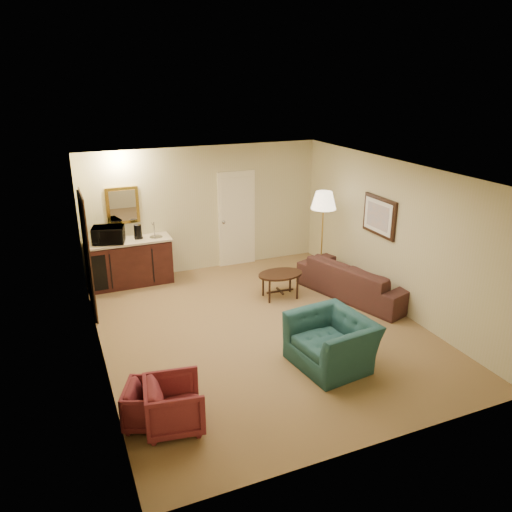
{
  "coord_description": "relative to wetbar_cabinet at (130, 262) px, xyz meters",
  "views": [
    {
      "loc": [
        -2.9,
        -6.69,
        3.94
      ],
      "look_at": [
        0.11,
        0.5,
        1.09
      ],
      "focal_mm": 35.0,
      "sensor_mm": 36.0,
      "label": 1
    }
  ],
  "objects": [
    {
      "name": "coffee_table",
      "position": [
        2.46,
        -1.72,
        -0.22
      ],
      "size": [
        0.88,
        0.62,
        0.49
      ],
      "primitive_type": "cube",
      "rotation": [
        0.0,
        0.0,
        -0.06
      ],
      "color": "black",
      "rests_on": "ground"
    },
    {
      "name": "waste_bin",
      "position": [
        0.65,
        -0.07,
        -0.3
      ],
      "size": [
        0.27,
        0.27,
        0.33
      ],
      "primitive_type": "cylinder",
      "rotation": [
        0.0,
        0.0,
        0.03
      ],
      "color": "black",
      "rests_on": "ground"
    },
    {
      "name": "floor_lamp",
      "position": [
        3.55,
        -1.32,
        0.47
      ],
      "size": [
        0.6,
        0.6,
        1.85
      ],
      "primitive_type": "cube",
      "rotation": [
        0.0,
        0.0,
        -0.26
      ],
      "color": "gold",
      "rests_on": "ground"
    },
    {
      "name": "wetbar_cabinet",
      "position": [
        0.0,
        0.0,
        0.0
      ],
      "size": [
        1.64,
        0.58,
        0.92
      ],
      "primitive_type": "cube",
      "color": "#391712",
      "rests_on": "ground"
    },
    {
      "name": "ground",
      "position": [
        1.65,
        -2.72,
        -0.46
      ],
      "size": [
        6.0,
        6.0,
        0.0
      ],
      "primitive_type": "plane",
      "color": "olive",
      "rests_on": "ground"
    },
    {
      "name": "room_walls",
      "position": [
        1.55,
        -1.95,
        1.26
      ],
      "size": [
        5.02,
        6.01,
        2.61
      ],
      "color": "beige",
      "rests_on": "ground"
    },
    {
      "name": "rose_chair_near",
      "position": [
        -0.5,
        -4.37,
        -0.17
      ],
      "size": [
        0.7,
        0.72,
        0.58
      ],
      "primitive_type": "imported",
      "rotation": [
        0.0,
        0.0,
        1.17
      ],
      "color": "maroon",
      "rests_on": "ground"
    },
    {
      "name": "microwave",
      "position": [
        -0.35,
        -0.03,
        0.66
      ],
      "size": [
        0.64,
        0.46,
        0.39
      ],
      "primitive_type": "imported",
      "rotation": [
        0.0,
        0.0,
        -0.26
      ],
      "color": "black",
      "rests_on": "wetbar_cabinet"
    },
    {
      "name": "rose_chair_far",
      "position": [
        -0.25,
        -4.55,
        -0.12
      ],
      "size": [
        0.71,
        0.75,
        0.68
      ],
      "primitive_type": "imported",
      "rotation": [
        0.0,
        0.0,
        1.42
      ],
      "color": "maroon",
      "rests_on": "ground"
    },
    {
      "name": "coffee_maker",
      "position": [
        0.21,
        0.02,
        0.6
      ],
      "size": [
        0.18,
        0.18,
        0.28
      ],
      "primitive_type": "cylinder",
      "rotation": [
        0.0,
        0.0,
        0.28
      ],
      "color": "black",
      "rests_on": "wetbar_cabinet"
    },
    {
      "name": "sofa",
      "position": [
        3.8,
        -2.21,
        -0.02
      ],
      "size": [
        1.32,
        2.37,
        0.89
      ],
      "primitive_type": "imported",
      "rotation": [
        0.0,
        0.0,
        1.88
      ],
      "color": "black",
      "rests_on": "ground"
    },
    {
      "name": "teal_armchair",
      "position": [
        2.15,
        -4.07,
        0.03
      ],
      "size": [
        0.86,
        1.2,
        0.98
      ],
      "primitive_type": "imported",
      "rotation": [
        0.0,
        0.0,
        -1.44
      ],
      "color": "#1B4444",
      "rests_on": "ground"
    }
  ]
}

